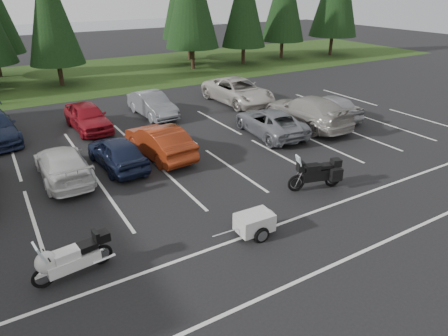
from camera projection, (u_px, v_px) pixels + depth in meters
ground at (177, 197)px, 15.13m from camera, size 120.00×120.00×0.00m
grass_strip at (57, 79)px, 33.77m from camera, size 80.00×16.00×0.01m
lake_water at (45, 38)px, 59.73m from camera, size 70.00×50.00×0.02m
stall_markings at (157, 177)px, 16.68m from camera, size 32.00×16.00×0.01m
conifer_5 at (49, 9)px, 29.54m from camera, size 4.14×4.14×9.63m
conifer_7 at (244, 1)px, 37.82m from camera, size 4.27×4.27×9.94m
car_near_3 at (63, 164)px, 16.29m from camera, size 1.87×4.56×1.32m
car_near_4 at (117, 152)px, 17.36m from camera, size 1.92×4.17×1.38m
car_near_5 at (159, 141)px, 18.44m from camera, size 1.95×4.62×1.48m
car_near_6 at (270, 122)px, 21.17m from camera, size 2.75×5.10×1.36m
car_near_7 at (307, 111)px, 22.45m from camera, size 2.40×5.80×1.68m
car_near_8 at (330, 106)px, 23.71m from camera, size 1.73×4.26×1.45m
car_far_2 at (88, 117)px, 21.84m from camera, size 1.98×4.42×1.47m
car_far_3 at (152, 105)px, 24.11m from camera, size 1.78×4.41×1.42m
car_far_4 at (238, 91)px, 26.74m from camera, size 2.93×5.93×1.62m
touring_motorcycle at (72, 255)px, 10.82m from camera, size 2.54×1.05×1.37m
cargo_trailer at (254, 224)px, 12.72m from camera, size 1.71×1.00×0.77m
adventure_motorcycle at (316, 171)px, 15.44m from camera, size 2.65×1.52×1.52m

